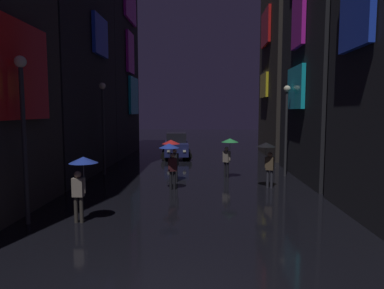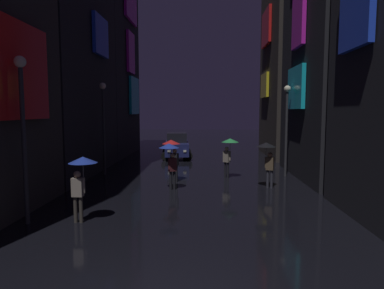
{
  "view_description": "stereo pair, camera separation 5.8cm",
  "coord_description": "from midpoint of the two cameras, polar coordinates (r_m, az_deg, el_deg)",
  "views": [
    {
      "loc": [
        0.54,
        -5.57,
        3.56
      ],
      "look_at": [
        0.0,
        10.33,
        1.99
      ],
      "focal_mm": 32.0,
      "sensor_mm": 36.0,
      "label": 1
    },
    {
      "loc": [
        0.6,
        -5.57,
        3.56
      ],
      "look_at": [
        0.0,
        10.33,
        1.99
      ],
      "focal_mm": 32.0,
      "sensor_mm": 36.0,
      "label": 2
    }
  ],
  "objects": [
    {
      "name": "building_right_mid",
      "position": [
        20.18,
        23.08,
        17.59
      ],
      "size": [
        4.25,
        7.76,
        15.77
      ],
      "color": "black",
      "rests_on": "ground"
    },
    {
      "name": "streetlamp_left_near",
      "position": [
        11.74,
        -26.45,
        3.72
      ],
      "size": [
        0.36,
        0.36,
        5.22
      ],
      "color": "#2D2D33",
      "rests_on": "ground"
    },
    {
      "name": "pedestrian_midstreet_centre_black",
      "position": [
        16.04,
        12.34,
        -1.27
      ],
      "size": [
        0.9,
        0.9,
        2.12
      ],
      "color": "#2D2D38",
      "rests_on": "ground"
    },
    {
      "name": "streetlamp_right_far",
      "position": [
        19.14,
        15.37,
        4.11
      ],
      "size": [
        0.36,
        0.36,
        4.91
      ],
      "color": "#2D2D33",
      "rests_on": "ground"
    },
    {
      "name": "building_right_far",
      "position": [
        28.4,
        16.4,
        12.04
      ],
      "size": [
        4.25,
        7.55,
        13.66
      ],
      "color": "#2D2826",
      "rests_on": "ground"
    },
    {
      "name": "streetlamp_left_far",
      "position": [
        19.52,
        -14.68,
        4.46
      ],
      "size": [
        0.36,
        0.36,
        5.1
      ],
      "color": "#2D2D33",
      "rests_on": "ground"
    },
    {
      "name": "pedestrian_far_right_red",
      "position": [
        17.08,
        -3.42,
        -0.73
      ],
      "size": [
        0.9,
        0.9,
        2.12
      ],
      "color": "black",
      "rests_on": "ground"
    },
    {
      "name": "pedestrian_foreground_left_blue",
      "position": [
        11.38,
        -18.05,
        -4.21
      ],
      "size": [
        0.9,
        0.9,
        2.12
      ],
      "color": "#38332D",
      "rests_on": "ground"
    },
    {
      "name": "car_distant",
      "position": [
        25.81,
        -2.68,
        -0.23
      ],
      "size": [
        2.49,
        4.26,
        1.92
      ],
      "color": "navy",
      "rests_on": "ground"
    },
    {
      "name": "pedestrian_near_crossing_green",
      "position": [
        18.1,
        6.07,
        -0.39
      ],
      "size": [
        0.9,
        0.9,
        2.12
      ],
      "color": "black",
      "rests_on": "ground"
    },
    {
      "name": "building_left_far",
      "position": [
        29.54,
        -14.63,
        18.0
      ],
      "size": [
        4.25,
        8.22,
        19.93
      ],
      "color": "#232328",
      "rests_on": "ground"
    },
    {
      "name": "pedestrian_foreground_right_blue",
      "position": [
        15.29,
        -3.76,
        -1.48
      ],
      "size": [
        0.9,
        0.9,
        2.12
      ],
      "color": "black",
      "rests_on": "ground"
    }
  ]
}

